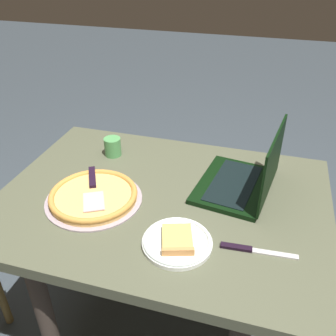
% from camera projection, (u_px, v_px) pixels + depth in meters
% --- Properties ---
extents(ground_plane, '(12.00, 12.00, 0.00)m').
position_uv_depth(ground_plane, '(163.00, 326.00, 1.73)').
color(ground_plane, '#384148').
extents(dining_table, '(1.18, 0.86, 0.75)m').
position_uv_depth(dining_table, '(162.00, 218.00, 1.38)').
color(dining_table, '#4D503C').
rests_on(dining_table, ground_plane).
extents(laptop, '(0.30, 0.37, 0.25)m').
position_uv_depth(laptop, '(246.00, 178.00, 1.34)').
color(laptop, black).
rests_on(laptop, dining_table).
extents(pizza_plate, '(0.22, 0.22, 0.04)m').
position_uv_depth(pizza_plate, '(177.00, 242.00, 1.12)').
color(pizza_plate, white).
rests_on(pizza_plate, dining_table).
extents(pizza_tray, '(0.34, 0.34, 0.04)m').
position_uv_depth(pizza_tray, '(94.00, 196.00, 1.30)').
color(pizza_tray, '#A3919A').
rests_on(pizza_tray, dining_table).
extents(table_knife, '(0.23, 0.03, 0.01)m').
position_uv_depth(table_knife, '(251.00, 250.00, 1.10)').
color(table_knife, beige).
rests_on(table_knife, dining_table).
extents(drink_cup, '(0.07, 0.07, 0.08)m').
position_uv_depth(drink_cup, '(113.00, 147.00, 1.56)').
color(drink_cup, '#509954').
rests_on(drink_cup, dining_table).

